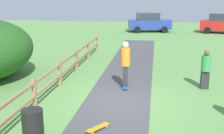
{
  "coord_description": "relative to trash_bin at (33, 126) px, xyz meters",
  "views": [
    {
      "loc": [
        1.3,
        -9.74,
        3.82
      ],
      "look_at": [
        -0.36,
        1.06,
        1.0
      ],
      "focal_mm": 45.94,
      "sensor_mm": 36.0,
      "label": 1
    }
  ],
  "objects": [
    {
      "name": "asphalt_path",
      "position": [
        1.8,
        3.26,
        -0.44
      ],
      "size": [
        2.4,
        28.0,
        0.02
      ],
      "primitive_type": "cube",
      "color": "#47474C",
      "rests_on": "ground_plane"
    },
    {
      "name": "parked_car_blue",
      "position": [
        2.38,
        22.93,
        0.51
      ],
      "size": [
        4.45,
        2.61,
        1.92
      ],
      "color": "#283D99",
      "rests_on": "ground_plane"
    },
    {
      "name": "trash_bin",
      "position": [
        0.0,
        0.0,
        0.0
      ],
      "size": [
        0.56,
        0.56,
        0.9
      ],
      "primitive_type": "cylinder",
      "color": "black",
      "rests_on": "ground_plane"
    },
    {
      "name": "skater_riding",
      "position": [
        1.92,
        4.76,
        0.65
      ],
      "size": [
        0.42,
        0.82,
        1.93
      ],
      "color": "#265999",
      "rests_on": "asphalt_path"
    },
    {
      "name": "wooden_fence",
      "position": [
        -0.8,
        3.26,
        0.22
      ],
      "size": [
        0.12,
        18.12,
        1.1
      ],
      "color": "#997A51",
      "rests_on": "ground_plane"
    },
    {
      "name": "parked_car_red",
      "position": [
        9.51,
        22.95,
        0.51
      ],
      "size": [
        4.49,
        2.75,
        1.92
      ],
      "color": "red",
      "rests_on": "ground_plane"
    },
    {
      "name": "bystander_green",
      "position": [
        5.15,
        5.19,
        0.44
      ],
      "size": [
        0.41,
        0.41,
        1.62
      ],
      "color": "#2D2D33",
      "rests_on": "ground_plane"
    },
    {
      "name": "skateboard_loose",
      "position": [
        1.56,
        0.88,
        -0.36
      ],
      "size": [
        0.63,
        0.77,
        0.08
      ],
      "color": "#BF8C19",
      "rests_on": "asphalt_path"
    },
    {
      "name": "ground_plane",
      "position": [
        1.8,
        3.26,
        -0.45
      ],
      "size": [
        60.0,
        60.0,
        0.0
      ],
      "primitive_type": "plane",
      "color": "#60934C"
    }
  ]
}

